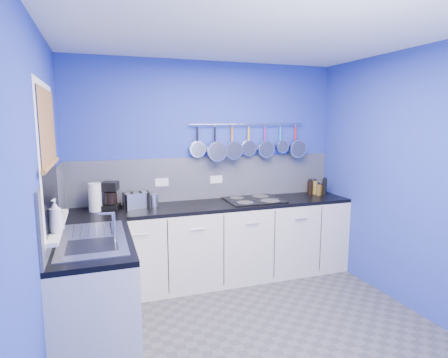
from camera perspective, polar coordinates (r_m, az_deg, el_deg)
floor at (r=3.49m, az=5.17°, el=-22.77°), size 3.20×3.00×0.02m
ceiling at (r=3.05m, az=5.88°, el=21.88°), size 3.20×3.00×0.02m
wall_back at (r=4.43m, az=-2.57°, el=1.47°), size 3.20×0.02×2.50m
wall_front at (r=1.81m, az=25.95°, el=-10.45°), size 3.20×0.02×2.50m
wall_left at (r=2.79m, az=-26.28°, el=-3.86°), size 0.02×3.00×2.50m
wall_right at (r=3.97m, az=27.21°, el=-0.38°), size 0.02×3.00×2.50m
backsplash_back at (r=4.42m, az=-2.48°, el=0.15°), size 3.20×0.02×0.50m
backsplash_left at (r=3.39m, az=-24.54°, el=-3.34°), size 0.02×1.80×0.50m
cabinet_run_back at (r=4.33m, az=-1.32°, el=-9.87°), size 3.20×0.60×0.86m
worktop_back at (r=4.20m, az=-1.35°, el=-4.05°), size 3.20×0.60×0.04m
cabinet_run_left at (r=3.31m, az=-19.04°, el=-16.46°), size 0.60×1.20×0.86m
worktop_left at (r=3.15m, az=-19.46°, el=-9.02°), size 0.60×1.20×0.04m
window_frame at (r=3.04m, az=-25.31°, el=2.91°), size 0.01×1.00×1.10m
window_glass at (r=3.04m, az=-25.22°, el=2.91°), size 0.01×0.90×1.00m
bamboo_blind at (r=3.02m, az=-25.35°, el=7.16°), size 0.01×0.90×0.55m
window_sill at (r=3.12m, az=-24.22°, el=-6.50°), size 0.10×0.98×0.03m
sink_unit at (r=3.14m, az=-19.48°, el=-8.61°), size 0.50×0.95×0.01m
mixer_tap at (r=2.94m, az=-16.49°, el=-7.13°), size 0.12×0.08×0.26m
socket_left at (r=4.29m, az=-9.49°, el=-0.50°), size 0.15×0.01×0.09m
socket_right at (r=4.44m, az=-1.20°, el=-0.06°), size 0.15×0.01×0.09m
pot_rail at (r=4.50m, az=3.78°, el=8.35°), size 1.45×0.02×0.02m
soap_bottle_a at (r=2.85m, az=-24.44°, el=-5.16°), size 0.11×0.11×0.24m
soap_bottle_b at (r=2.95m, az=-24.23°, el=-5.36°), size 0.10×0.10×0.17m
paper_towel at (r=4.05m, az=-19.15°, el=-2.65°), size 0.15×0.15×0.29m
coffee_maker at (r=4.07m, az=-16.97°, el=-2.49°), size 0.21×0.22×0.29m
toaster at (r=4.10m, az=-13.28°, el=-3.17°), size 0.29×0.21×0.16m
canister at (r=4.12m, az=-10.73°, el=-3.21°), size 0.10×0.10×0.14m
hob at (r=4.39m, az=4.48°, el=-3.17°), size 0.64×0.56×0.01m
pan_0 at (r=4.30m, az=-4.08°, el=5.82°), size 0.18×0.05×0.37m
pan_1 at (r=4.36m, az=-1.37°, el=5.57°), size 0.23×0.13×0.42m
pan_2 at (r=4.42m, az=1.26°, el=5.69°), size 0.22×0.10×0.41m
pan_3 at (r=4.50m, az=3.80°, el=5.94°), size 0.19×0.05×0.38m
pan_4 at (r=4.59m, az=6.26°, el=5.80°), size 0.21×0.09×0.40m
pan_5 at (r=4.68m, az=8.62°, el=6.16°), size 0.16×0.11×0.35m
pan_6 at (r=4.78m, az=10.88°, el=5.75°), size 0.22×0.11×0.41m
condiment_0 at (r=4.91m, az=14.80°, el=-1.56°), size 0.06×0.06×0.11m
condiment_1 at (r=4.87m, az=13.72°, el=-1.23°), size 0.07×0.07×0.17m
condiment_2 at (r=4.81m, az=13.03°, el=-1.30°), size 0.07×0.07×0.18m
condiment_3 at (r=4.83m, az=15.14°, el=-1.20°), size 0.06×0.06×0.20m
condiment_4 at (r=4.80m, az=14.30°, el=-1.61°), size 0.06×0.06×0.14m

